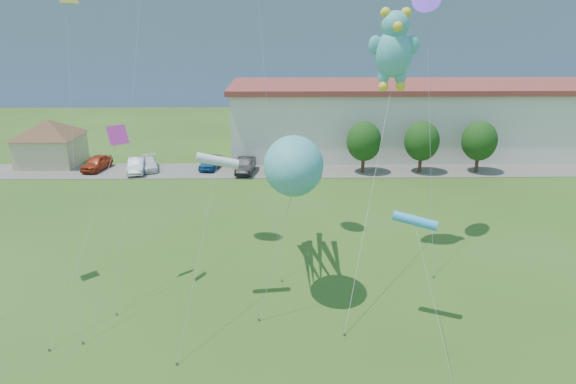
{
  "coord_description": "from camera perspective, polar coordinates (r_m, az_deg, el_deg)",
  "views": [
    {
      "loc": [
        1.31,
        -17.79,
        14.75
      ],
      "look_at": [
        1.73,
        8.0,
        6.37
      ],
      "focal_mm": 32.0,
      "sensor_mm": 36.0,
      "label": 1
    }
  ],
  "objects": [
    {
      "name": "parking_strip",
      "position": [
        54.82,
        -2.27,
        2.41
      ],
      "size": [
        70.0,
        6.0,
        0.06
      ],
      "primitive_type": "cube",
      "color": "#59544C",
      "rests_on": "ground"
    },
    {
      "name": "hill_ridge",
      "position": [
        137.81,
        -1.55,
        17.05
      ],
      "size": [
        160.0,
        50.0,
        25.0
      ],
      "primitive_type": "cube",
      "color": "gray",
      "rests_on": "ground"
    },
    {
      "name": "pavilion",
      "position": [
        62.37,
        -24.98,
        5.48
      ],
      "size": [
        9.2,
        9.2,
        5.0
      ],
      "color": "#C3B786",
      "rests_on": "ground"
    },
    {
      "name": "warehouse",
      "position": [
        67.38,
        20.77,
        7.77
      ],
      "size": [
        61.0,
        15.0,
        8.2
      ],
      "color": "beige",
      "rests_on": "ground"
    },
    {
      "name": "tree_near",
      "position": [
        53.73,
        8.43,
        5.59
      ],
      "size": [
        3.6,
        3.6,
        5.47
      ],
      "color": "#3F2B19",
      "rests_on": "ground"
    },
    {
      "name": "tree_mid",
      "position": [
        55.02,
        14.64,
        5.49
      ],
      "size": [
        3.6,
        3.6,
        5.47
      ],
      "color": "#3F2B19",
      "rests_on": "ground"
    },
    {
      "name": "tree_far",
      "position": [
        56.91,
        20.49,
        5.34
      ],
      "size": [
        3.6,
        3.6,
        5.47
      ],
      "color": "#3F2B19",
      "rests_on": "ground"
    },
    {
      "name": "parked_car_red",
      "position": [
        58.45,
        -20.49,
        3.06
      ],
      "size": [
        2.54,
        4.74,
        1.53
      ],
      "primitive_type": "imported",
      "rotation": [
        0.0,
        0.0,
        -0.17
      ],
      "color": "#A12D13",
      "rests_on": "parking_strip"
    },
    {
      "name": "parked_car_silver",
      "position": [
        56.06,
        -16.5,
        2.85
      ],
      "size": [
        2.37,
        4.79,
        1.51
      ],
      "primitive_type": "imported",
      "rotation": [
        0.0,
        0.0,
        0.17
      ],
      "color": "silver",
      "rests_on": "parking_strip"
    },
    {
      "name": "parked_car_white",
      "position": [
        56.87,
        -15.2,
        3.05
      ],
      "size": [
        2.77,
        4.66,
        1.27
      ],
      "primitive_type": "imported",
      "rotation": [
        0.0,
        0.0,
        0.24
      ],
      "color": "white",
      "rests_on": "parking_strip"
    },
    {
      "name": "parked_car_blue",
      "position": [
        55.9,
        -8.55,
        3.33
      ],
      "size": [
        2.54,
        4.52,
        1.45
      ],
      "primitive_type": "imported",
      "rotation": [
        0.0,
        0.0,
        -0.2
      ],
      "color": "#194D8A",
      "rests_on": "parking_strip"
    },
    {
      "name": "parked_car_black",
      "position": [
        53.89,
        -4.75,
        2.97
      ],
      "size": [
        2.03,
        4.85,
        1.56
      ],
      "primitive_type": "imported",
      "rotation": [
        0.0,
        0.0,
        -0.08
      ],
      "color": "black",
      "rests_on": "parking_strip"
    },
    {
      "name": "octopus_kite",
      "position": [
        28.31,
        0.54,
        2.17
      ],
      "size": [
        3.49,
        9.64,
        9.35
      ],
      "color": "teal",
      "rests_on": "ground"
    },
    {
      "name": "teddy_bear_kite",
      "position": [
        33.75,
        11.67,
        15.44
      ],
      "size": [
        5.58,
        11.94,
        15.83
      ],
      "color": "teal",
      "rests_on": "ground"
    },
    {
      "name": "small_kite_purple",
      "position": [
        35.56,
        15.19,
        19.4
      ],
      "size": [
        1.8,
        6.98,
        17.04
      ],
      "color": "#7637DE",
      "rests_on": "ground"
    },
    {
      "name": "small_kite_cyan",
      "position": [
        26.23,
        13.98,
        -3.22
      ],
      "size": [
        0.92,
        7.26,
        5.97
      ],
      "color": "#319FDC",
      "rests_on": "ground"
    },
    {
      "name": "small_kite_white",
      "position": [
        27.09,
        -7.89,
        3.3
      ],
      "size": [
        1.78,
        7.35,
        8.46
      ],
      "color": "silver",
      "rests_on": "ground"
    },
    {
      "name": "small_kite_yellow",
      "position": [
        28.41,
        -23.32,
        15.22
      ],
      "size": [
        1.6,
        6.29,
        16.7
      ],
      "color": "yellow",
      "rests_on": "ground"
    },
    {
      "name": "small_kite_pink",
      "position": [
        29.77,
        -19.06,
        3.85
      ],
      "size": [
        2.7,
        7.91,
        9.39
      ],
      "color": "#E232A3",
      "rests_on": "ground"
    }
  ]
}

